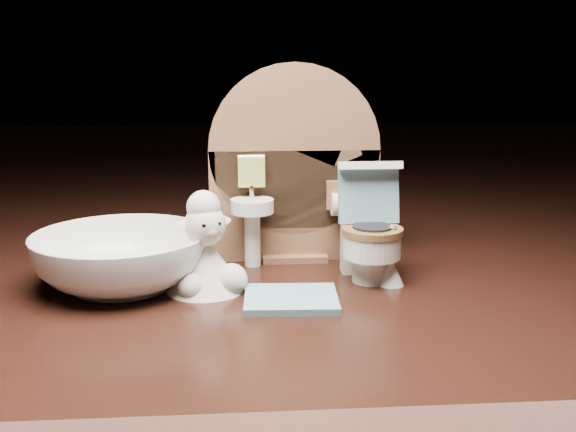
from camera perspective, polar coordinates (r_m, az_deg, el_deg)
The scene contains 6 objects.
backdrop_panel at distance 0.49m, azimuth 0.47°, elevation 3.63°, with size 0.13×0.05×0.15m.
toy_toilet at distance 0.46m, azimuth 7.22°, elevation -1.79°, with size 0.04×0.05×0.08m.
bath_mat at distance 0.41m, azimuth 0.27°, elevation -7.40°, with size 0.06×0.05×0.00m, color #6B93A0.
toilet_brush at distance 0.45m, azimuth 9.15°, elevation -4.68°, with size 0.02×0.02×0.04m.
plush_lamb at distance 0.43m, azimuth -7.27°, elevation -3.50°, with size 0.06×0.05×0.07m.
ceramic_bowl at distance 0.45m, azimuth -14.57°, elevation -3.79°, with size 0.12×0.12×0.04m, color white.
Camera 1 is at (-0.04, -0.42, 0.15)m, focal length 40.00 mm.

